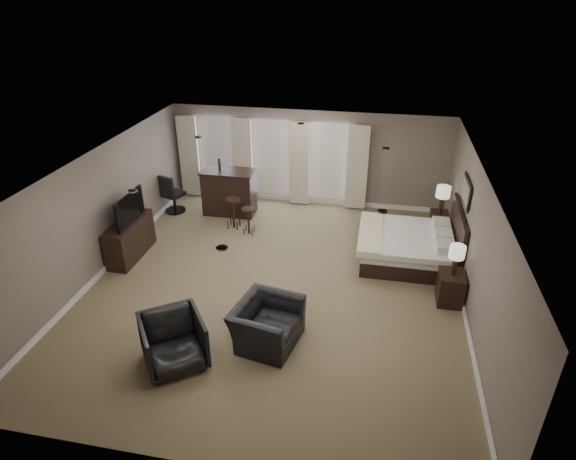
% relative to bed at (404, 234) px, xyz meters
% --- Properties ---
extents(room, '(7.60, 8.60, 2.64)m').
position_rel_bed_xyz_m(room, '(-2.58, -1.55, 0.65)').
color(room, brown).
rests_on(room, ground).
extents(window_bay, '(5.25, 0.20, 2.30)m').
position_rel_bed_xyz_m(window_bay, '(-3.58, 2.56, 0.55)').
color(window_bay, silver).
rests_on(window_bay, room).
extents(bed, '(2.06, 1.96, 1.31)m').
position_rel_bed_xyz_m(bed, '(0.00, 0.00, 0.00)').
color(bed, silver).
rests_on(bed, ground).
extents(nightstand_near, '(0.48, 0.58, 0.64)m').
position_rel_bed_xyz_m(nightstand_near, '(0.89, -1.45, -0.34)').
color(nightstand_near, black).
rests_on(nightstand_near, ground).
extents(nightstand_far, '(0.42, 0.51, 0.56)m').
position_rel_bed_xyz_m(nightstand_far, '(0.89, 1.45, -0.37)').
color(nightstand_far, black).
rests_on(nightstand_far, ground).
extents(lamp_near, '(0.30, 0.30, 0.61)m').
position_rel_bed_xyz_m(lamp_near, '(0.89, -1.45, 0.29)').
color(lamp_near, beige).
rests_on(lamp_near, nightstand_near).
extents(lamp_far, '(0.34, 0.34, 0.69)m').
position_rel_bed_xyz_m(lamp_far, '(0.89, 1.45, 0.25)').
color(lamp_far, beige).
rests_on(lamp_far, nightstand_far).
extents(wall_art, '(0.04, 0.96, 0.56)m').
position_rel_bed_xyz_m(wall_art, '(1.12, 0.00, 1.10)').
color(wall_art, slate).
rests_on(wall_art, room).
extents(dresser, '(0.48, 1.49, 0.87)m').
position_rel_bed_xyz_m(dresser, '(-6.03, -1.02, -0.22)').
color(dresser, black).
rests_on(dresser, ground).
extents(tv, '(0.66, 1.15, 0.15)m').
position_rel_bed_xyz_m(tv, '(-6.03, -1.02, 0.29)').
color(tv, black).
rests_on(tv, dresser).
extents(armchair_near, '(0.97, 1.29, 1.02)m').
position_rel_bed_xyz_m(armchair_near, '(-2.34, -3.27, -0.15)').
color(armchair_near, black).
rests_on(armchair_near, ground).
extents(armchair_far, '(1.29, 1.28, 0.98)m').
position_rel_bed_xyz_m(armchair_far, '(-3.69, -4.08, -0.16)').
color(armchair_far, black).
rests_on(armchair_far, ground).
extents(bar_counter, '(1.39, 0.72, 1.21)m').
position_rel_bed_xyz_m(bar_counter, '(-4.50, 1.58, -0.05)').
color(bar_counter, black).
rests_on(bar_counter, ground).
extents(bar_stool_left, '(0.49, 0.49, 0.79)m').
position_rel_bed_xyz_m(bar_stool_left, '(-4.16, 0.78, -0.26)').
color(bar_stool_left, black).
rests_on(bar_stool_left, ground).
extents(bar_stool_right, '(0.37, 0.37, 0.68)m').
position_rel_bed_xyz_m(bar_stool_right, '(-3.70, 0.54, -0.31)').
color(bar_stool_right, black).
rests_on(bar_stool_right, ground).
extents(desk_chair, '(0.70, 0.70, 1.08)m').
position_rel_bed_xyz_m(desk_chair, '(-6.00, 1.38, -0.12)').
color(desk_chair, black).
rests_on(desk_chair, ground).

